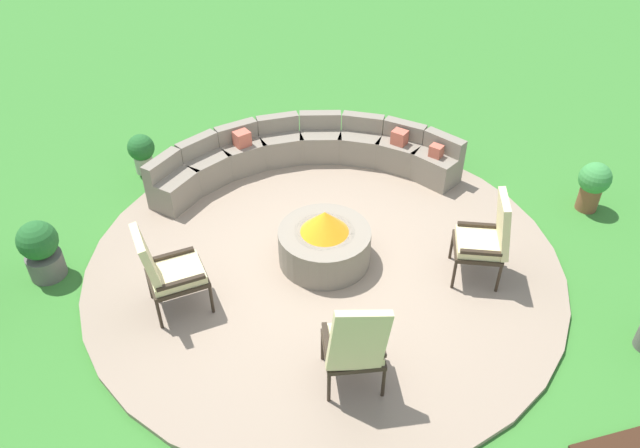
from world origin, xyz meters
The scene contains 10 objects.
ground_plane centered at (0.00, 0.00, 0.00)m, with size 24.00×24.00×0.00m, color #387A2D.
patio_circle centered at (0.00, 0.00, 0.03)m, with size 5.64×5.64×0.06m, color gray.
fire_pit centered at (0.00, 0.00, 0.34)m, with size 1.09×1.09×0.72m.
curved_stone_bench centered at (0.24, 1.92, 0.33)m, with size 4.27×1.68×0.66m.
lounge_chair_front_left centered at (-1.81, -0.32, 0.62)m, with size 0.71×0.61×1.09m.
lounge_chair_front_right centered at (-0.22, -1.82, 0.64)m, with size 0.64×0.62×1.17m.
lounge_chair_back_left centered at (1.68, -0.73, 0.63)m, with size 0.72×0.71×1.11m.
potted_plant_1 centered at (-3.18, 0.67, 0.39)m, with size 0.46×0.46×0.75m.
potted_plant_2 centered at (-1.98, 2.61, 0.34)m, with size 0.38×0.38×0.59m.
potted_plant_3 centered at (3.68, 0.14, 0.40)m, with size 0.42×0.42×0.70m.
Camera 1 is at (-1.52, -5.35, 5.03)m, focal length 34.87 mm.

